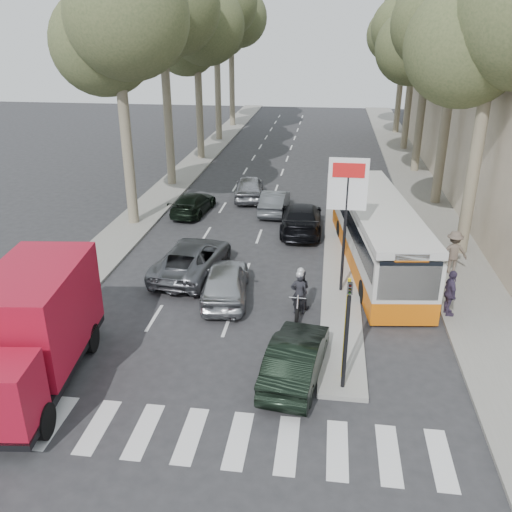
{
  "coord_description": "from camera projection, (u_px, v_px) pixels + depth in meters",
  "views": [
    {
      "loc": [
        2.47,
        -15.1,
        10.11
      ],
      "look_at": [
        -0.2,
        4.67,
        1.6
      ],
      "focal_mm": 38.0,
      "sensor_mm": 36.0,
      "label": 1
    }
  ],
  "objects": [
    {
      "name": "dark_hatchback",
      "position": [
        296.0,
        358.0,
        16.63
      ],
      "size": [
        2.04,
        4.44,
        1.41
      ],
      "primitive_type": "imported",
      "rotation": [
        0.0,
        0.0,
        3.01
      ],
      "color": "black",
      "rests_on": "ground"
    },
    {
      "name": "queue_car_a",
      "position": [
        192.0,
        259.0,
        23.61
      ],
      "size": [
        2.94,
        5.52,
        1.48
      ],
      "primitive_type": "imported",
      "rotation": [
        0.0,
        0.0,
        3.05
      ],
      "color": "#505258",
      "rests_on": "ground"
    },
    {
      "name": "tree_r_e",
      "position": [
        408.0,
        22.0,
        51.21
      ],
      "size": [
        7.4,
        7.2,
        14.1
      ],
      "color": "#6B604C",
      "rests_on": "ground"
    },
    {
      "name": "traffic_light_island",
      "position": [
        348.0,
        318.0,
        15.29
      ],
      "size": [
        0.16,
        0.41,
        3.6
      ],
      "color": "black",
      "rests_on": "ground"
    },
    {
      "name": "traffic_light_left",
      "position": [
        0.0,
        288.0,
        17.09
      ],
      "size": [
        0.16,
        0.41,
        3.6
      ],
      "color": "black",
      "rests_on": "ground"
    },
    {
      "name": "red_truck",
      "position": [
        30.0,
        330.0,
        15.97
      ],
      "size": [
        3.17,
        6.76,
        3.48
      ],
      "rotation": [
        0.0,
        0.0,
        0.11
      ],
      "color": "black",
      "rests_on": "ground"
    },
    {
      "name": "tree_l_e",
      "position": [
        232.0,
        19.0,
        55.02
      ],
      "size": [
        7.4,
        7.2,
        14.49
      ],
      "color": "#6B604C",
      "rests_on": "ground"
    },
    {
      "name": "motorcycle",
      "position": [
        300.0,
        292.0,
        20.45
      ],
      "size": [
        0.78,
        2.14,
        1.81
      ],
      "rotation": [
        0.0,
        0.0,
        -0.04
      ],
      "color": "black",
      "rests_on": "ground"
    },
    {
      "name": "queue_car_b",
      "position": [
        301.0,
        218.0,
        28.62
      ],
      "size": [
        2.29,
        5.27,
        1.51
      ],
      "primitive_type": "imported",
      "rotation": [
        0.0,
        0.0,
        3.17
      ],
      "color": "black",
      "rests_on": "ground"
    },
    {
      "name": "median_left",
      "position": [
        200.0,
        158.0,
        44.52
      ],
      "size": [
        2.4,
        64.0,
        0.12
      ],
      "primitive_type": "cube",
      "color": "gray",
      "rests_on": "ground"
    },
    {
      "name": "tree_l_b",
      "position": [
        164.0,
        8.0,
        33.01
      ],
      "size": [
        7.4,
        7.2,
        14.88
      ],
      "color": "#6B604C",
      "rests_on": "ground"
    },
    {
      "name": "tree_l_c",
      "position": [
        198.0,
        27.0,
        40.68
      ],
      "size": [
        7.4,
        7.2,
        13.71
      ],
      "color": "#6B604C",
      "rests_on": "ground"
    },
    {
      "name": "tree_l_a",
      "position": [
        119.0,
        19.0,
        25.98
      ],
      "size": [
        7.4,
        7.2,
        14.1
      ],
      "color": "#6B604C",
      "rests_on": "ground"
    },
    {
      "name": "queue_car_e",
      "position": [
        193.0,
        203.0,
        31.39
      ],
      "size": [
        2.15,
        4.39,
        1.23
      ],
      "primitive_type": "imported",
      "rotation": [
        0.0,
        0.0,
        3.04
      ],
      "color": "black",
      "rests_on": "ground"
    },
    {
      "name": "silver_hatchback",
      "position": [
        225.0,
        281.0,
        21.51
      ],
      "size": [
        2.25,
        4.58,
        1.5
      ],
      "primitive_type": "imported",
      "rotation": [
        0.0,
        0.0,
        3.25
      ],
      "color": "#A1A4A9",
      "rests_on": "ground"
    },
    {
      "name": "pedestrian_near",
      "position": [
        450.0,
        293.0,
        19.98
      ],
      "size": [
        0.61,
        1.09,
        1.79
      ],
      "primitive_type": "imported",
      "rotation": [
        0.0,
        0.0,
        1.67
      ],
      "color": "#443753",
      "rests_on": "sidewalk_right"
    },
    {
      "name": "building_far",
      "position": [
        496.0,
        54.0,
        43.98
      ],
      "size": [
        11.0,
        20.0,
        16.0
      ],
      "primitive_type": "cube",
      "color": "#B7A88E",
      "rests_on": "ground"
    },
    {
      "name": "pedestrian_far",
      "position": [
        453.0,
        252.0,
        23.42
      ],
      "size": [
        1.27,
        0.62,
        1.91
      ],
      "primitive_type": "imported",
      "rotation": [
        0.0,
        0.0,
        3.2
      ],
      "color": "brown",
      "rests_on": "sidewalk_right"
    },
    {
      "name": "tree_l_d",
      "position": [
        217.0,
        5.0,
        47.31
      ],
      "size": [
        7.4,
        7.2,
        15.66
      ],
      "color": "#6B604C",
      "rests_on": "ground"
    },
    {
      "name": "traffic_island",
      "position": [
        339.0,
        239.0,
        27.63
      ],
      "size": [
        1.5,
        26.0,
        0.16
      ],
      "primitive_type": "cube",
      "color": "gray",
      "rests_on": "ground"
    },
    {
      "name": "tree_r_a",
      "position": [
        500.0,
        18.0,
        22.06
      ],
      "size": [
        7.4,
        7.2,
        14.1
      ],
      "color": "#6B604C",
      "rests_on": "ground"
    },
    {
      "name": "queue_car_c",
      "position": [
        249.0,
        187.0,
        34.02
      ],
      "size": [
        2.24,
        4.55,
        1.49
      ],
      "primitive_type": "imported",
      "rotation": [
        0.0,
        0.0,
        3.25
      ],
      "color": "gray",
      "rests_on": "ground"
    },
    {
      "name": "tree_r_c",
      "position": [
        432.0,
        32.0,
        36.92
      ],
      "size": [
        7.4,
        7.2,
        13.32
      ],
      "color": "#6B604C",
      "rests_on": "ground"
    },
    {
      "name": "ground",
      "position": [
        243.0,
        355.0,
        18.04
      ],
      "size": [
        120.0,
        120.0,
        0.0
      ],
      "primitive_type": "plane",
      "color": "#28282B",
      "rests_on": "ground"
    },
    {
      "name": "billboard",
      "position": [
        346.0,
        207.0,
        20.74
      ],
      "size": [
        1.5,
        12.1,
        5.6
      ],
      "color": "yellow",
      "rests_on": "ground"
    },
    {
      "name": "queue_car_d",
      "position": [
        275.0,
        202.0,
        31.51
      ],
      "size": [
        1.54,
        4.08,
        1.33
      ],
      "primitive_type": "imported",
      "rotation": [
        0.0,
        0.0,
        3.11
      ],
      "color": "#53565B",
      "rests_on": "ground"
    },
    {
      "name": "sidewalk_right",
      "position": [
        412.0,
        174.0,
        39.74
      ],
      "size": [
        3.2,
        70.0,
        0.12
      ],
      "primitive_type": "cube",
      "color": "gray",
      "rests_on": "ground"
    },
    {
      "name": "tree_r_d",
      "position": [
        419.0,
        13.0,
        43.66
      ],
      "size": [
        7.4,
        7.2,
        14.88
      ],
      "color": "#6B604C",
      "rests_on": "ground"
    },
    {
      "name": "city_bus",
      "position": [
        377.0,
        232.0,
        24.23
      ],
      "size": [
        3.86,
        11.61,
        3.0
      ],
      "rotation": [
        0.0,
        0.0,
        0.12
      ],
      "color": "#D5600B",
      "rests_on": "ground"
    }
  ]
}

